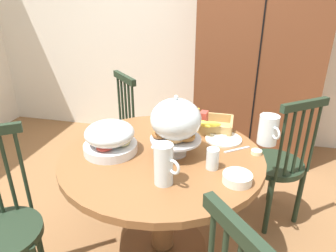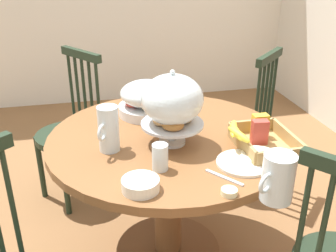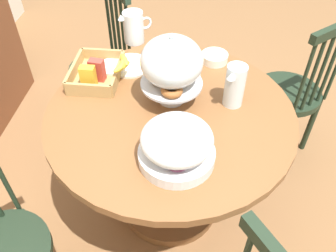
% 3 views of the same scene
% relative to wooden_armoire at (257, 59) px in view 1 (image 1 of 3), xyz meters
% --- Properties ---
extents(ground_plane, '(10.00, 10.00, 0.00)m').
position_rel_wooden_armoire_xyz_m(ground_plane, '(-0.63, -1.50, -0.98)').
color(ground_plane, brown).
extents(wall_back, '(4.80, 0.06, 2.60)m').
position_rel_wooden_armoire_xyz_m(wall_back, '(-0.63, 0.33, 0.32)').
color(wall_back, silver).
rests_on(wall_back, ground_plane).
extents(wooden_armoire, '(1.18, 0.60, 1.96)m').
position_rel_wooden_armoire_xyz_m(wooden_armoire, '(0.00, 0.00, 0.00)').
color(wooden_armoire, brown).
rests_on(wooden_armoire, ground_plane).
extents(dining_table, '(1.13, 1.13, 0.74)m').
position_rel_wooden_armoire_xyz_m(dining_table, '(-0.53, -1.53, -0.47)').
color(dining_table, brown).
rests_on(dining_table, ground_plane).
extents(windsor_chair_near_window, '(0.46, 0.46, 0.97)m').
position_rel_wooden_armoire_xyz_m(windsor_chair_near_window, '(-1.26, -2.01, -0.53)').
color(windsor_chair_near_window, '#1E2D1E').
rests_on(windsor_chair_near_window, ground_plane).
extents(windsor_chair_facing_door, '(0.47, 0.47, 0.97)m').
position_rel_wooden_armoire_xyz_m(windsor_chair_facing_door, '(0.17, -1.02, -0.53)').
color(windsor_chair_facing_door, '#1E2D1E').
rests_on(windsor_chair_facing_door, ground_plane).
extents(windsor_chair_far_side, '(0.47, 0.47, 0.97)m').
position_rel_wooden_armoire_xyz_m(windsor_chair_far_side, '(-1.12, -0.89, -0.53)').
color(windsor_chair_far_side, '#1E2D1E').
rests_on(windsor_chair_far_side, ground_plane).
extents(pastry_stand_with_dome, '(0.28, 0.28, 0.34)m').
position_rel_wooden_armoire_xyz_m(pastry_stand_with_dome, '(-0.46, -1.53, -0.05)').
color(pastry_stand_with_dome, silver).
rests_on(pastry_stand_with_dome, dining_table).
extents(fruit_platter_covered, '(0.30, 0.30, 0.18)m').
position_rel_wooden_armoire_xyz_m(fruit_platter_covered, '(-0.82, -1.58, -0.16)').
color(fruit_platter_covered, silver).
rests_on(fruit_platter_covered, dining_table).
extents(orange_juice_pitcher, '(0.16, 0.11, 0.20)m').
position_rel_wooden_armoire_xyz_m(orange_juice_pitcher, '(-0.45, -1.81, -0.15)').
color(orange_juice_pitcher, silver).
rests_on(orange_juice_pitcher, dining_table).
extents(milk_pitcher, '(0.12, 0.18, 0.18)m').
position_rel_wooden_armoire_xyz_m(milk_pitcher, '(0.04, -1.27, -0.16)').
color(milk_pitcher, silver).
rests_on(milk_pitcher, dining_table).
extents(cereal_basket, '(0.32, 0.30, 0.12)m').
position_rel_wooden_armoire_xyz_m(cereal_basket, '(-0.33, -1.16, -0.20)').
color(cereal_basket, tan).
rests_on(cereal_basket, dining_table).
extents(china_plate_large, '(0.22, 0.22, 0.01)m').
position_rel_wooden_armoire_xyz_m(china_plate_large, '(-0.21, -1.29, -0.24)').
color(china_plate_large, white).
rests_on(china_plate_large, dining_table).
extents(china_plate_small, '(0.15, 0.15, 0.01)m').
position_rel_wooden_armoire_xyz_m(china_plate_small, '(-0.24, -1.20, -0.23)').
color(china_plate_small, white).
rests_on(china_plate_small, china_plate_large).
extents(cereal_bowl, '(0.14, 0.14, 0.04)m').
position_rel_wooden_armoire_xyz_m(cereal_bowl, '(-0.12, -1.73, -0.22)').
color(cereal_bowl, white).
rests_on(cereal_bowl, dining_table).
extents(drinking_glass, '(0.06, 0.06, 0.11)m').
position_rel_wooden_armoire_xyz_m(drinking_glass, '(-0.24, -1.63, -0.19)').
color(drinking_glass, silver).
rests_on(drinking_glass, dining_table).
extents(butter_dish, '(0.06, 0.06, 0.02)m').
position_rel_wooden_armoire_xyz_m(butter_dish, '(-0.02, -1.42, -0.23)').
color(butter_dish, beige).
rests_on(butter_dish, dining_table).
extents(table_knife, '(0.14, 0.11, 0.01)m').
position_rel_wooden_armoire_xyz_m(table_knife, '(-0.29, -1.18, -0.24)').
color(table_knife, silver).
rests_on(table_knife, dining_table).
extents(dinner_fork, '(0.14, 0.11, 0.01)m').
position_rel_wooden_armoire_xyz_m(dinner_fork, '(-0.31, -1.15, -0.24)').
color(dinner_fork, silver).
rests_on(dinner_fork, dining_table).
extents(soup_spoon, '(0.14, 0.11, 0.01)m').
position_rel_wooden_armoire_xyz_m(soup_spoon, '(-0.13, -1.40, -0.24)').
color(soup_spoon, silver).
rests_on(soup_spoon, dining_table).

